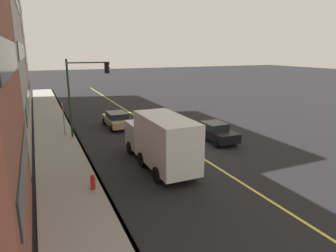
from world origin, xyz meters
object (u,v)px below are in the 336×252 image
at_px(street_sign_post, 63,116).
at_px(car_black, 214,131).
at_px(car_tan, 117,119).
at_px(truck_white, 161,140).
at_px(fire_hydrant, 93,183).
at_px(traffic_light_mast, 84,85).

bearing_deg(street_sign_post, car_black, -119.11).
xyz_separation_m(car_tan, truck_white, (-10.78, 0.04, 0.99)).
relative_size(car_tan, fire_hydrant, 4.86).
bearing_deg(traffic_light_mast, street_sign_post, 63.83).
xyz_separation_m(truck_white, traffic_light_mast, (8.54, 3.08, 2.59)).
bearing_deg(traffic_light_mast, car_black, -119.64).
relative_size(truck_white, traffic_light_mast, 1.15).
distance_m(traffic_light_mast, fire_hydrant, 11.04).
bearing_deg(truck_white, fire_hydrant, 110.83).
relative_size(car_tan, traffic_light_mast, 0.71).
bearing_deg(car_tan, fire_hydrant, 160.13).
distance_m(car_black, car_tan, 9.59).
relative_size(street_sign_post, fire_hydrant, 3.16).
height_order(car_black, truck_white, truck_white).
height_order(truck_white, traffic_light_mast, traffic_light_mast).
height_order(car_tan, fire_hydrant, car_tan).
height_order(car_black, fire_hydrant, car_black).
bearing_deg(car_tan, truck_white, 179.81).
xyz_separation_m(truck_white, street_sign_post, (9.38, 4.78, 0.01)).
height_order(truck_white, street_sign_post, truck_white).
relative_size(car_black, truck_white, 0.62).
bearing_deg(car_tan, car_black, -140.95).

